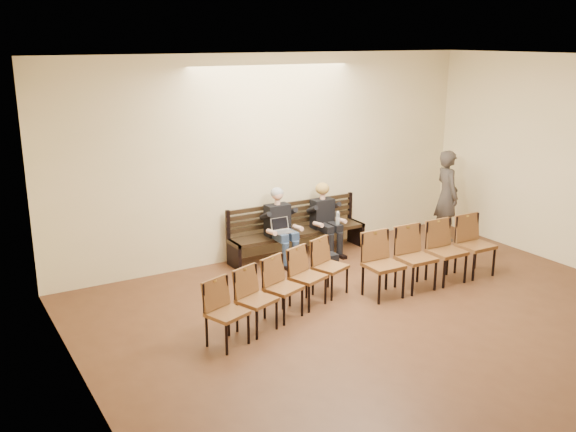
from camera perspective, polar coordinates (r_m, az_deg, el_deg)
name	(u,v)px	position (r m, az deg, el deg)	size (l,w,h in m)	color
ground	(483,374)	(7.94, 16.92, -13.29)	(10.00, 10.00, 0.00)	#54311C
room_walls	(449,146)	(7.63, 14.11, 6.03)	(8.02, 10.01, 3.51)	beige
bench	(298,243)	(11.36, 0.91, -2.42)	(2.60, 0.90, 0.45)	black
seated_man	(280,227)	(10.94, -0.69, -0.99)	(0.52, 0.71, 1.24)	black
seated_woman	(325,222)	(11.42, 3.34, -0.53)	(0.49, 0.68, 1.15)	black
laptop	(284,233)	(10.78, -0.38, -1.51)	(0.33, 0.26, 0.24)	silver
water_bottle	(338,225)	(11.28, 4.43, -0.76)	(0.07, 0.07, 0.25)	silver
bag	(327,261)	(10.78, 3.47, -4.04)	(0.34, 0.23, 0.25)	black
passerby	(447,189)	(12.45, 13.98, 2.37)	(0.72, 0.47, 1.98)	#39322E
chair_row_front	(283,288)	(8.83, -0.41, -6.45)	(2.62, 0.47, 0.85)	brown
chair_row_back	(432,255)	(10.18, 12.66, -3.43)	(2.39, 0.54, 0.98)	brown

